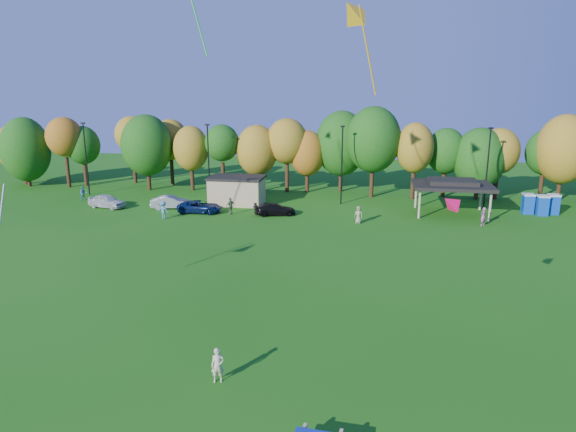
% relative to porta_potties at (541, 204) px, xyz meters
% --- Properties ---
extents(ground, '(160.00, 160.00, 0.00)m').
position_rel_porta_potties_xyz_m(ground, '(-23.53, -38.47, -1.10)').
color(ground, '#19600F').
rests_on(ground, ground).
extents(tree_line, '(93.57, 10.55, 11.15)m').
position_rel_porta_potties_xyz_m(tree_line, '(-24.56, 7.04, 4.82)').
color(tree_line, black).
rests_on(tree_line, ground).
extents(lamp_posts, '(64.50, 0.25, 9.09)m').
position_rel_porta_potties_xyz_m(lamp_posts, '(-21.53, 1.53, 3.80)').
color(lamp_posts, black).
rests_on(lamp_posts, ground).
extents(utility_building, '(6.30, 4.30, 3.25)m').
position_rel_porta_potties_xyz_m(utility_building, '(-33.53, -0.47, 0.54)').
color(utility_building, tan).
rests_on(utility_building, ground).
extents(pavilion, '(8.20, 6.20, 3.77)m').
position_rel_porta_potties_xyz_m(pavilion, '(-9.53, -1.47, 2.13)').
color(pavilion, tan).
rests_on(pavilion, ground).
extents(porta_potties, '(3.75, 1.89, 2.18)m').
position_rel_porta_potties_xyz_m(porta_potties, '(0.00, 0.00, 0.00)').
color(porta_potties, '#0D41B2').
rests_on(porta_potties, ground).
extents(kite_flyer, '(0.70, 0.55, 1.67)m').
position_rel_porta_potties_xyz_m(kite_flyer, '(-24.55, -37.04, -0.26)').
color(kite_flyer, beige).
rests_on(kite_flyer, ground).
extents(car_a, '(4.79, 2.86, 1.53)m').
position_rel_porta_potties_xyz_m(car_a, '(-47.57, -4.91, -0.33)').
color(car_a, silver).
rests_on(car_a, ground).
extents(car_b, '(4.63, 2.40, 1.45)m').
position_rel_porta_potties_xyz_m(car_b, '(-40.27, -4.08, -0.37)').
color(car_b, '#96969B').
rests_on(car_b, ground).
extents(car_c, '(4.86, 2.43, 1.32)m').
position_rel_porta_potties_xyz_m(car_c, '(-36.40, -5.46, -0.44)').
color(car_c, '#0C204D').
rests_on(car_c, ground).
extents(car_d, '(4.73, 2.93, 1.28)m').
position_rel_porta_potties_xyz_m(car_d, '(-28.12, -5.12, -0.46)').
color(car_d, black).
rests_on(car_d, ground).
extents(far_person_0, '(1.03, 1.12, 1.84)m').
position_rel_porta_potties_xyz_m(far_person_0, '(-32.86, -5.60, -0.18)').
color(far_person_0, '#647849').
rests_on(far_person_0, ground).
extents(far_person_1, '(1.04, 1.02, 1.69)m').
position_rel_porta_potties_xyz_m(far_person_1, '(-52.42, -1.65, -0.25)').
color(far_person_1, teal).
rests_on(far_person_1, ground).
extents(far_person_2, '(0.79, 0.79, 1.84)m').
position_rel_porta_potties_xyz_m(far_person_2, '(-7.03, -5.88, -0.18)').
color(far_person_2, '#B656A5').
rests_on(far_person_2, ground).
extents(far_person_3, '(1.00, 0.82, 1.76)m').
position_rel_porta_potties_xyz_m(far_person_3, '(-19.19, -7.07, -0.22)').
color(far_person_3, gray).
rests_on(far_person_3, ground).
extents(far_person_4, '(1.27, 0.82, 1.86)m').
position_rel_porta_potties_xyz_m(far_person_4, '(-39.19, -8.65, -0.17)').
color(far_person_4, teal).
rests_on(far_person_4, ground).
extents(kite_7, '(1.44, 1.33, 1.18)m').
position_rel_porta_potties_xyz_m(kite_7, '(-14.20, -32.77, 6.86)').
color(kite_7, '#FE0E55').
extents(kite_11, '(2.80, 3.23, 5.68)m').
position_rel_porta_potties_xyz_m(kite_11, '(-19.36, -26.16, 16.33)').
color(kite_11, gold).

